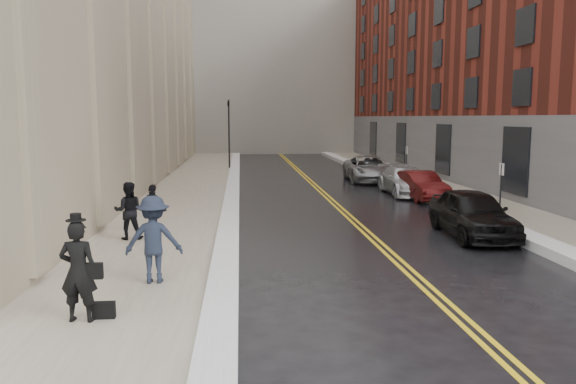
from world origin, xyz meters
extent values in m
plane|color=black|center=(0.00, 0.00, 0.00)|extent=(160.00, 160.00, 0.00)
cube|color=gray|center=(-4.50, 16.00, 0.07)|extent=(4.00, 64.00, 0.15)
cube|color=gray|center=(9.00, 16.00, 0.07)|extent=(3.00, 64.00, 0.15)
cube|color=gold|center=(2.38, 16.00, 0.00)|extent=(0.12, 64.00, 0.01)
cube|color=gold|center=(2.62, 16.00, 0.00)|extent=(0.12, 64.00, 0.01)
cube|color=white|center=(-2.20, 16.00, 0.13)|extent=(0.70, 60.80, 0.26)
cube|color=white|center=(7.15, 16.00, 0.15)|extent=(0.85, 60.80, 0.30)
cube|color=maroon|center=(17.50, 23.00, 9.00)|extent=(14.00, 50.00, 18.00)
cylinder|color=black|center=(-2.60, 30.00, 2.60)|extent=(0.12, 0.12, 5.20)
imported|color=black|center=(-2.60, 30.00, 4.60)|extent=(0.18, 0.15, 0.90)
cylinder|color=black|center=(7.90, 8.00, 1.10)|extent=(0.06, 0.06, 2.20)
cube|color=white|center=(7.90, 8.00, 2.00)|extent=(0.02, 0.35, 0.45)
cylinder|color=black|center=(7.90, 20.00, 1.10)|extent=(0.06, 0.06, 2.20)
cube|color=white|center=(7.90, 20.00, 2.00)|extent=(0.02, 0.35, 0.45)
imported|color=black|center=(5.81, 5.59, 0.79)|extent=(2.03, 4.69, 1.57)
imported|color=#400B0B|center=(6.80, 14.02, 0.68)|extent=(1.80, 4.23, 1.36)
imported|color=#ADB0B5|center=(6.60, 15.80, 0.72)|extent=(2.03, 4.94, 1.43)
imported|color=gray|center=(6.09, 21.68, 0.78)|extent=(2.80, 5.70, 1.56)
imported|color=black|center=(-4.77, -1.68, 1.10)|extent=(0.74, 0.52, 1.90)
imported|color=black|center=(-5.25, 5.47, 1.04)|extent=(0.94, 0.77, 1.79)
imported|color=#1B2231|center=(-3.77, 0.74, 1.15)|extent=(1.31, 0.78, 2.00)
imported|color=black|center=(-4.61, 6.23, 0.96)|extent=(1.02, 0.70, 1.61)
camera|label=1|loc=(-1.77, -12.01, 3.91)|focal=35.00mm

